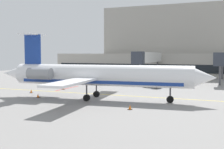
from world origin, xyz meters
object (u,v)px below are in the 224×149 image
Objects in this scene: belt_loader at (154,83)px; pushback_tractor at (79,76)px; baggage_tug at (64,75)px; fuel_tank at (87,72)px; regional_jet at (96,75)px.

pushback_tractor is at bearing 158.05° from belt_loader.
fuel_tank reaches higher than baggage_tug.
pushback_tractor is (-16.21, 24.48, -2.41)m from regional_jet.
baggage_tug is 1.17× the size of pushback_tractor.
regional_jet reaches higher than pushback_tractor.
pushback_tractor is 0.42× the size of fuel_tank.
regional_jet is at bearing -60.80° from fuel_tank.
fuel_tank is (-21.33, 14.83, 0.68)m from belt_loader.
baggage_tug reaches higher than pushback_tractor.
regional_jet reaches higher than belt_loader.
pushback_tractor is at bearing 123.52° from regional_jet.
fuel_tank is (4.74, 3.49, 0.68)m from baggage_tug.
baggage_tug is 28.43m from belt_loader.
fuel_tank is at bearing 145.19° from belt_loader.
fuel_tank is at bearing 100.28° from pushback_tractor.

